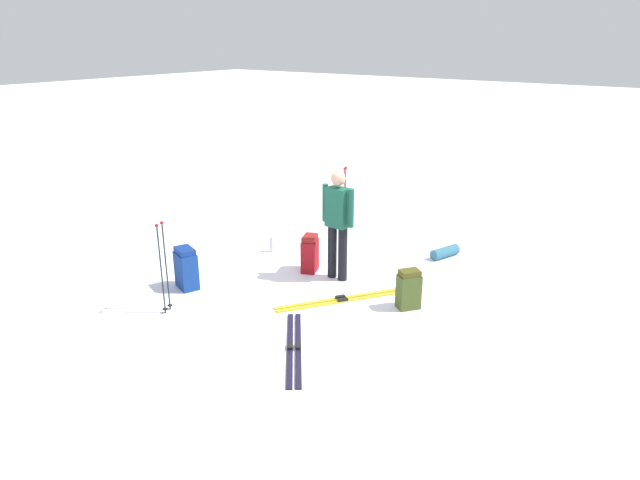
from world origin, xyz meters
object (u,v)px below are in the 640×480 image
Objects in this scene: backpack_large_dark at (310,254)px; ski_poles_planted_near at (345,197)px; skier_standing at (338,220)px; backpack_bright at (409,290)px; sleeping_mat_rolled at (445,252)px; ski_pair_near at (342,300)px; ski_pair_far at (294,347)px; backpack_small_spare at (186,269)px; thermos_bottle at (272,244)px; ski_poles_planted_far at (163,263)px.

backpack_large_dark is 1.98m from ski_poles_planted_near.
skier_standing is 1.32× the size of ski_poles_planted_near.
backpack_bright is at bearing 82.18° from backpack_large_dark.
ski_poles_planted_near reaches higher than sleeping_mat_rolled.
sleeping_mat_rolled is (-1.82, 1.51, -0.20)m from backpack_large_dark.
ski_poles_planted_near reaches higher than backpack_bright.
ski_pair_near is 1.17× the size of ski_pair_far.
backpack_large_dark is (-2.05, -1.29, 0.28)m from ski_pair_far.
backpack_large_dark reaches higher than ski_pair_near.
skier_standing is 0.99× the size of ski_pair_near.
sleeping_mat_rolled is at bearing 168.70° from ski_pair_near.
backpack_small_spare is 1.90m from thermos_bottle.
ski_poles_planted_far is (0.24, -2.02, 0.70)m from ski_pair_far.
ski_pair_near is 2.72× the size of backpack_small_spare.
backpack_small_spare is 2.42× the size of thermos_bottle.
backpack_bright reaches higher than sleeping_mat_rolled.
ski_poles_planted_far reaches higher than sleeping_mat_rolled.
ski_pair_far is 1.90m from backpack_bright.
thermos_bottle is (-0.56, -2.95, -0.15)m from backpack_bright.
ski_poles_planted_far reaches higher than backpack_small_spare.
ski_pair_near is 2.48m from sleeping_mat_rolled.
thermos_bottle is at bearing -105.83° from backpack_large_dark.
ski_poles_planted_near is 1.00× the size of ski_poles_planted_far.
thermos_bottle reaches higher than sleeping_mat_rolled.
skier_standing is 2.39m from ski_pair_far.
skier_standing is at bearing -28.53° from sleeping_mat_rolled.
ski_poles_planted_far is at bearing -17.69° from backpack_large_dark.
ski_poles_planted_near is at bearing -90.79° from sleeping_mat_rolled.
thermos_bottle is (1.55, -0.49, -0.59)m from ski_poles_planted_near.
ski_poles_planted_far reaches higher than ski_pair_near.
ski_poles_planted_far is at bearing -28.54° from skier_standing.
ski_pair_near is at bearing 59.15° from backpack_large_dark.
backpack_small_spare is at bearing -34.58° from backpack_large_dark.
backpack_bright reaches higher than ski_pair_far.
thermos_bottle reaches higher than ski_pair_near.
sleeping_mat_rolled reaches higher than ski_pair_near.
ski_poles_planted_near is at bearing -130.63° from backpack_bright.
backpack_bright is at bearing 78.82° from skier_standing.
ski_poles_planted_far is at bearing -2.24° from ski_poles_planted_near.
ski_pair_far is at bearing 25.49° from ski_poles_planted_near.
backpack_small_spare is 1.15× the size of sleeping_mat_rolled.
skier_standing is 2.24m from sleeping_mat_rolled.
skier_standing is 1.23m from ski_pair_near.
skier_standing reaches higher than ski_poles_planted_far.
ski_poles_planted_far is (2.03, -2.62, 0.44)m from backpack_bright.
ski_pair_far is 5.65× the size of thermos_bottle.
ski_poles_planted_far reaches higher than thermos_bottle.
ski_poles_planted_near is at bearing -162.96° from backpack_large_dark.
ski_poles_planted_near is (-3.90, -1.86, 0.70)m from ski_pair_far.
ski_pair_near is 2.27m from thermos_bottle.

